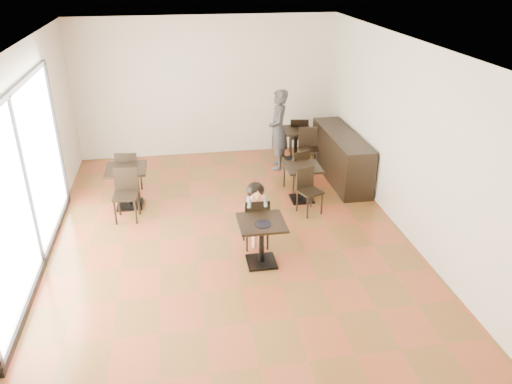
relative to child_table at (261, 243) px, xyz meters
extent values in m
cube|color=brown|center=(-0.40, 0.97, -0.37)|extent=(6.00, 8.00, 0.01)
cube|color=silver|center=(-0.40, 0.97, 2.83)|extent=(6.00, 8.00, 0.01)
cube|color=beige|center=(-0.40, 4.97, 1.23)|extent=(6.00, 0.01, 3.20)
cube|color=beige|center=(-0.40, -3.03, 1.23)|extent=(6.00, 0.01, 3.20)
cube|color=beige|center=(-3.40, 0.97, 1.23)|extent=(0.01, 8.00, 3.20)
cube|color=beige|center=(2.60, 0.97, 1.23)|extent=(0.01, 8.00, 3.20)
cube|color=white|center=(-3.37, 0.47, 1.03)|extent=(0.04, 4.50, 2.60)
cylinder|color=black|center=(0.00, -0.10, 0.38)|extent=(0.25, 0.25, 0.02)
imported|color=#3B3B40|center=(1.05, 3.78, 0.52)|extent=(0.52, 0.71, 1.78)
cube|color=black|center=(2.25, 2.97, 0.13)|extent=(0.60, 2.40, 1.00)
camera|label=1|loc=(-1.18, -6.48, 4.02)|focal=35.00mm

